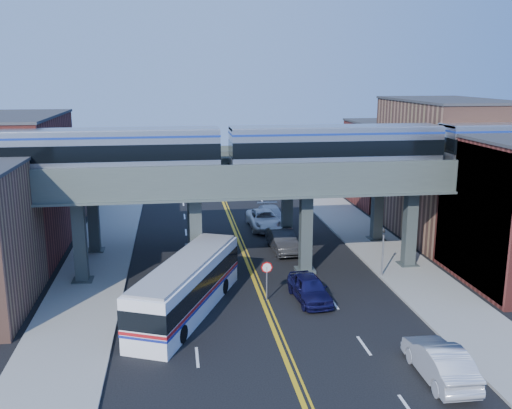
{
  "coord_description": "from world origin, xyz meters",
  "views": [
    {
      "loc": [
        -5.34,
        -31.18,
        14.41
      ],
      "look_at": [
        0.22,
        7.3,
        5.4
      ],
      "focal_mm": 40.0,
      "sensor_mm": 36.0,
      "label": 1
    }
  ],
  "objects_px": {
    "transit_train": "(335,147)",
    "car_lane_d": "(271,216)",
    "car_lane_a": "(310,288)",
    "stop_sign": "(267,275)",
    "traffic_signal": "(383,247)",
    "car_lane_c": "(264,219)",
    "car_parked_curb": "(440,361)",
    "transit_bus": "(187,287)",
    "car_lane_b": "(283,241)"
  },
  "relations": [
    {
      "from": "traffic_signal",
      "to": "car_parked_curb",
      "type": "bearing_deg",
      "value": -99.18
    },
    {
      "from": "transit_bus",
      "to": "car_lane_a",
      "type": "relative_size",
      "value": 2.54
    },
    {
      "from": "transit_train",
      "to": "traffic_signal",
      "type": "height_order",
      "value": "transit_train"
    },
    {
      "from": "transit_train",
      "to": "car_lane_b",
      "type": "height_order",
      "value": "transit_train"
    },
    {
      "from": "transit_bus",
      "to": "stop_sign",
      "type": "bearing_deg",
      "value": -54.37
    },
    {
      "from": "stop_sign",
      "to": "car_parked_curb",
      "type": "height_order",
      "value": "stop_sign"
    },
    {
      "from": "car_parked_curb",
      "to": "car_lane_c",
      "type": "bearing_deg",
      "value": -80.61
    },
    {
      "from": "transit_train",
      "to": "stop_sign",
      "type": "height_order",
      "value": "transit_train"
    },
    {
      "from": "traffic_signal",
      "to": "car_lane_d",
      "type": "relative_size",
      "value": 0.69
    },
    {
      "from": "car_lane_b",
      "to": "car_parked_curb",
      "type": "height_order",
      "value": "car_lane_b"
    },
    {
      "from": "car_lane_c",
      "to": "car_lane_d",
      "type": "distance_m",
      "value": 1.46
    },
    {
      "from": "stop_sign",
      "to": "traffic_signal",
      "type": "xyz_separation_m",
      "value": [
        8.9,
        3.0,
        0.54
      ]
    },
    {
      "from": "stop_sign",
      "to": "car_lane_d",
      "type": "relative_size",
      "value": 0.45
    },
    {
      "from": "traffic_signal",
      "to": "transit_bus",
      "type": "distance_m",
      "value": 14.64
    },
    {
      "from": "traffic_signal",
      "to": "car_parked_curb",
      "type": "distance_m",
      "value": 13.97
    },
    {
      "from": "car_parked_curb",
      "to": "car_lane_a",
      "type": "bearing_deg",
      "value": -67.92
    },
    {
      "from": "traffic_signal",
      "to": "transit_bus",
      "type": "bearing_deg",
      "value": -163.61
    },
    {
      "from": "traffic_signal",
      "to": "transit_train",
      "type": "bearing_deg",
      "value": 147.72
    },
    {
      "from": "transit_train",
      "to": "car_lane_d",
      "type": "height_order",
      "value": "transit_train"
    },
    {
      "from": "car_lane_c",
      "to": "car_lane_d",
      "type": "xyz_separation_m",
      "value": [
        0.86,
        1.18,
        0.01
      ]
    },
    {
      "from": "transit_train",
      "to": "car_lane_c",
      "type": "xyz_separation_m",
      "value": [
        -3.12,
        12.46,
        -8.39
      ]
    },
    {
      "from": "transit_bus",
      "to": "car_lane_a",
      "type": "height_order",
      "value": "transit_bus"
    },
    {
      "from": "car_lane_c",
      "to": "car_lane_b",
      "type": "bearing_deg",
      "value": -88.07
    },
    {
      "from": "transit_bus",
      "to": "car_lane_c",
      "type": "xyz_separation_m",
      "value": [
        7.74,
        18.59,
        -0.79
      ]
    },
    {
      "from": "car_lane_b",
      "to": "traffic_signal",
      "type": "bearing_deg",
      "value": -52.9
    },
    {
      "from": "car_parked_curb",
      "to": "transit_train",
      "type": "bearing_deg",
      "value": -85.37
    },
    {
      "from": "traffic_signal",
      "to": "car_lane_d",
      "type": "xyz_separation_m",
      "value": [
        -5.43,
        15.64,
        -1.44
      ]
    },
    {
      "from": "transit_bus",
      "to": "car_lane_d",
      "type": "distance_m",
      "value": 21.58
    },
    {
      "from": "stop_sign",
      "to": "car_lane_d",
      "type": "height_order",
      "value": "stop_sign"
    },
    {
      "from": "car_lane_a",
      "to": "car_lane_d",
      "type": "bearing_deg",
      "value": 83.2
    },
    {
      "from": "transit_train",
      "to": "car_parked_curb",
      "type": "bearing_deg",
      "value": -86.55
    },
    {
      "from": "transit_train",
      "to": "car_lane_c",
      "type": "bearing_deg",
      "value": 104.06
    },
    {
      "from": "transit_train",
      "to": "car_lane_b",
      "type": "xyz_separation_m",
      "value": [
        -2.73,
        5.21,
        -8.35
      ]
    },
    {
      "from": "transit_train",
      "to": "car_lane_a",
      "type": "bearing_deg",
      "value": -118.99
    },
    {
      "from": "car_lane_b",
      "to": "stop_sign",
      "type": "bearing_deg",
      "value": -108.6
    },
    {
      "from": "stop_sign",
      "to": "car_lane_c",
      "type": "xyz_separation_m",
      "value": [
        2.61,
        17.46,
        -0.91
      ]
    },
    {
      "from": "transit_train",
      "to": "stop_sign",
      "type": "distance_m",
      "value": 10.67
    },
    {
      "from": "transit_train",
      "to": "transit_bus",
      "type": "relative_size",
      "value": 3.75
    },
    {
      "from": "transit_bus",
      "to": "car_lane_b",
      "type": "relative_size",
      "value": 2.3
    },
    {
      "from": "transit_train",
      "to": "car_lane_d",
      "type": "relative_size",
      "value": 7.9
    },
    {
      "from": "stop_sign",
      "to": "traffic_signal",
      "type": "relative_size",
      "value": 0.64
    },
    {
      "from": "car_lane_c",
      "to": "transit_bus",
      "type": "bearing_deg",
      "value": -113.74
    },
    {
      "from": "car_lane_a",
      "to": "car_parked_curb",
      "type": "height_order",
      "value": "car_parked_curb"
    },
    {
      "from": "car_lane_d",
      "to": "car_lane_c",
      "type": "bearing_deg",
      "value": -124.93
    },
    {
      "from": "car_lane_b",
      "to": "car_lane_d",
      "type": "distance_m",
      "value": 8.45
    },
    {
      "from": "transit_train",
      "to": "car_lane_b",
      "type": "bearing_deg",
      "value": 117.71
    },
    {
      "from": "car_lane_c",
      "to": "car_lane_d",
      "type": "relative_size",
      "value": 1.03
    },
    {
      "from": "transit_train",
      "to": "car_lane_d",
      "type": "xyz_separation_m",
      "value": [
        -2.26,
        13.64,
        -8.39
      ]
    },
    {
      "from": "car_lane_d",
      "to": "car_parked_curb",
      "type": "distance_m",
      "value": 29.54
    },
    {
      "from": "transit_train",
      "to": "car_parked_curb",
      "type": "relative_size",
      "value": 8.69
    }
  ]
}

